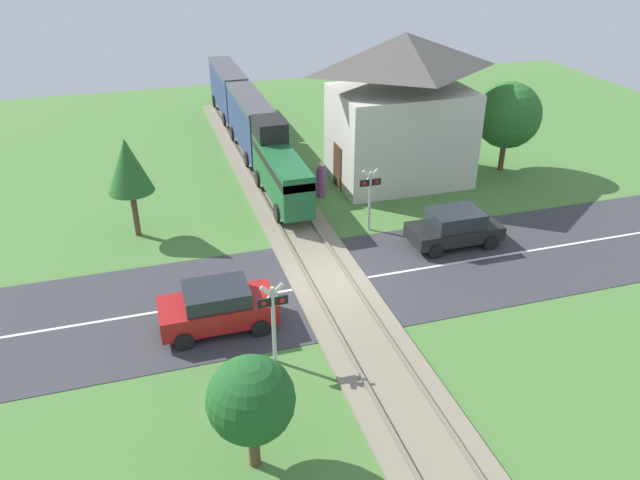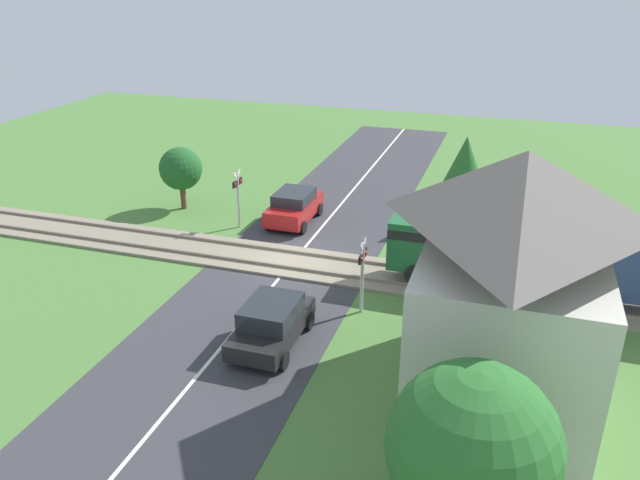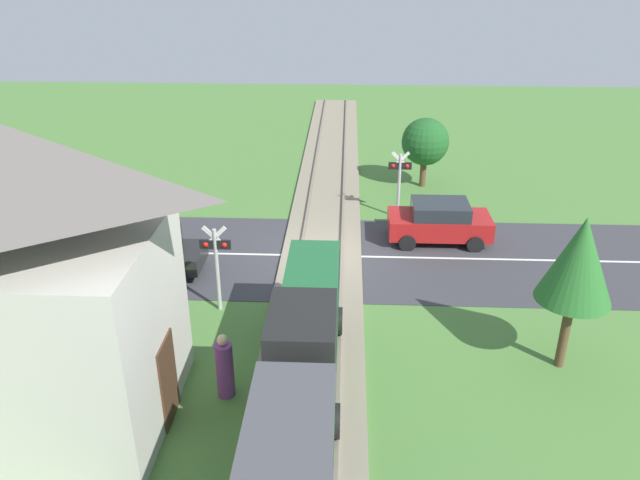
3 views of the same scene
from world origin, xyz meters
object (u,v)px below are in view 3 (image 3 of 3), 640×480
(car_near_crossing, at_px, (439,221))
(crossing_signal_west_approach, at_px, (400,175))
(car_far_side, at_px, (147,252))
(station_building, at_px, (7,283))
(pedestrian_by_station, at_px, (225,368))
(crossing_signal_east_approach, at_px, (216,256))

(car_near_crossing, distance_m, crossing_signal_west_approach, 2.77)
(car_far_side, xyz_separation_m, station_building, (0.55, 6.99, 2.71))
(pedestrian_by_station, bearing_deg, crossing_signal_west_approach, -113.56)
(car_near_crossing, height_order, crossing_signal_west_approach, crossing_signal_west_approach)
(crossing_signal_east_approach, height_order, station_building, station_building)
(car_near_crossing, relative_size, crossing_signal_west_approach, 1.35)
(pedestrian_by_station, bearing_deg, car_near_crossing, -124.70)
(crossing_signal_east_approach, xyz_separation_m, station_building, (3.36, 4.77, 1.71))
(crossing_signal_east_approach, bearing_deg, pedestrian_by_station, 103.06)
(car_near_crossing, relative_size, crossing_signal_east_approach, 1.35)
(car_far_side, relative_size, crossing_signal_west_approach, 1.34)
(car_far_side, height_order, pedestrian_by_station, pedestrian_by_station)
(car_near_crossing, bearing_deg, crossing_signal_east_approach, 35.52)
(car_near_crossing, height_order, station_building, station_building)
(crossing_signal_west_approach, distance_m, station_building, 15.25)
(station_building, bearing_deg, crossing_signal_west_approach, -127.15)
(station_building, distance_m, pedestrian_by_station, 5.12)
(station_building, bearing_deg, car_far_side, -94.52)
(crossing_signal_west_approach, height_order, pedestrian_by_station, crossing_signal_west_approach)
(crossing_signal_west_approach, bearing_deg, car_far_side, 30.64)
(car_near_crossing, xyz_separation_m, station_building, (10.49, 9.87, 2.68))
(car_far_side, bearing_deg, car_near_crossing, -163.85)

